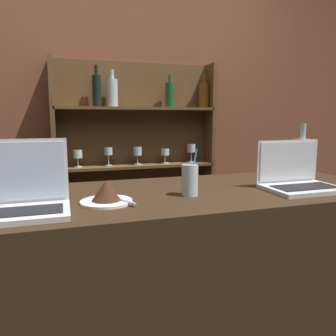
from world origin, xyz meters
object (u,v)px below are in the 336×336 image
object	(u,v)px
laptop_far	(298,179)
water_glass	(190,180)
laptop_near	(23,196)
cake_plate	(106,194)
wine_bottle_clear	(301,157)

from	to	relation	value
laptop_far	water_glass	world-z (taller)	laptop_far
laptop_near	water_glass	distance (m)	0.62
cake_plate	water_glass	distance (m)	0.34
laptop_near	laptop_far	world-z (taller)	laptop_near
laptop_far	laptop_near	bearing A→B (deg)	-178.41
laptop_far	cake_plate	xyz separation A→B (m)	(-0.85, 0.01, -0.01)
laptop_near	laptop_far	size ratio (longest dim) A/B	0.91
laptop_far	cake_plate	world-z (taller)	laptop_far
laptop_far	wine_bottle_clear	size ratio (longest dim) A/B	1.14
laptop_near	cake_plate	bearing A→B (deg)	8.87
laptop_far	cake_plate	bearing A→B (deg)	179.16
laptop_far	wine_bottle_clear	distance (m)	0.30
cake_plate	water_glass	xyz separation A→B (m)	(0.34, 0.02, 0.03)
laptop_near	wine_bottle_clear	distance (m)	1.35
cake_plate	water_glass	size ratio (longest dim) A/B	1.01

